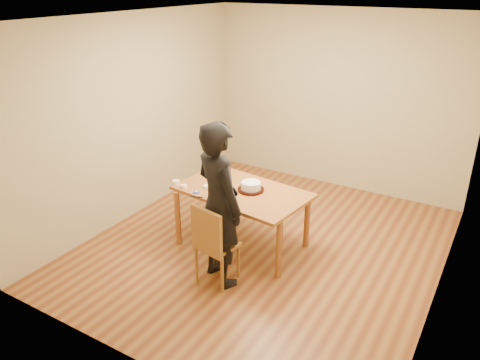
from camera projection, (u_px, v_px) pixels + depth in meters
The scene contains 16 objects.
room_shell at pixel (281, 135), 5.56m from camera, with size 4.00×4.50×2.70m.
dining_table at pixel (242, 192), 5.57m from camera, with size 1.54×0.92×0.04m, color brown.
dining_chair at pixel (217, 245), 5.00m from camera, with size 0.38×0.38×0.04m, color brown.
cake_plate at pixel (251, 190), 5.55m from camera, with size 0.31×0.31×0.02m, color #B31A0B.
cake at pixel (251, 186), 5.53m from camera, with size 0.24×0.24×0.08m, color white.
frosting_dome at pixel (251, 182), 5.51m from camera, with size 0.23×0.23×0.03m, color white.
frosting_tub at pixel (232, 197), 5.30m from camera, with size 0.09×0.09×0.08m, color white.
frosting_lid at pixel (196, 192), 5.50m from camera, with size 0.09×0.09×0.01m, color #1A31AC.
frosting_dollop at pixel (196, 191), 5.49m from camera, with size 0.04×0.04×0.02m, color white.
ramekin_green at pixel (184, 186), 5.62m from camera, with size 0.07×0.07×0.04m, color white.
ramekin_yellow at pixel (206, 187), 5.61m from camera, with size 0.07×0.07×0.04m, color white.
ramekin_multi at pixel (176, 182), 5.72m from camera, with size 0.09×0.09×0.04m, color white.
candy_box_pink at pixel (217, 169), 6.14m from camera, with size 0.12×0.06×0.02m, color #CF30A4.
candy_box_green at pixel (216, 167), 6.14m from camera, with size 0.14×0.07×0.02m, color green.
spatula at pixel (196, 197), 5.38m from camera, with size 0.15×0.01×0.01m, color black.
person at pixel (219, 205), 4.85m from camera, with size 0.66×0.43×1.81m, color black.
Camera 1 is at (2.31, -4.46, 3.09)m, focal length 35.00 mm.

